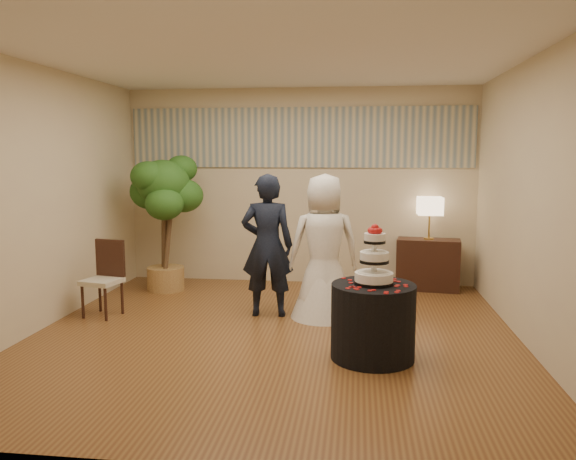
# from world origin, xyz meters

# --- Properties ---
(floor) EXTENTS (5.00, 5.00, 0.00)m
(floor) POSITION_xyz_m (0.00, 0.00, 0.00)
(floor) COLOR brown
(floor) RESTS_ON ground
(ceiling) EXTENTS (5.00, 5.00, 0.00)m
(ceiling) POSITION_xyz_m (0.00, 0.00, 2.80)
(ceiling) COLOR white
(ceiling) RESTS_ON wall_back
(wall_back) EXTENTS (5.00, 0.06, 2.80)m
(wall_back) POSITION_xyz_m (0.00, 2.50, 1.40)
(wall_back) COLOR beige
(wall_back) RESTS_ON ground
(wall_front) EXTENTS (5.00, 0.06, 2.80)m
(wall_front) POSITION_xyz_m (0.00, -2.50, 1.40)
(wall_front) COLOR beige
(wall_front) RESTS_ON ground
(wall_left) EXTENTS (0.06, 5.00, 2.80)m
(wall_left) POSITION_xyz_m (-2.50, 0.00, 1.40)
(wall_left) COLOR beige
(wall_left) RESTS_ON ground
(wall_right) EXTENTS (0.06, 5.00, 2.80)m
(wall_right) POSITION_xyz_m (2.50, 0.00, 1.40)
(wall_right) COLOR beige
(wall_right) RESTS_ON ground
(mural_border) EXTENTS (4.90, 0.02, 0.85)m
(mural_border) POSITION_xyz_m (0.00, 2.48, 2.10)
(mural_border) COLOR #9C9F90
(mural_border) RESTS_ON wall_back
(groom) EXTENTS (0.63, 0.44, 1.65)m
(groom) POSITION_xyz_m (-0.18, 0.72, 0.82)
(groom) COLOR black
(groom) RESTS_ON floor
(bride) EXTENTS (0.95, 0.92, 1.65)m
(bride) POSITION_xyz_m (0.47, 0.73, 0.83)
(bride) COLOR white
(bride) RESTS_ON floor
(cake_table) EXTENTS (0.90, 0.90, 0.69)m
(cake_table) POSITION_xyz_m (1.00, -0.54, 0.35)
(cake_table) COLOR black
(cake_table) RESTS_ON floor
(wedding_cake) EXTENTS (0.35, 0.35, 0.55)m
(wedding_cake) POSITION_xyz_m (1.00, -0.54, 0.97)
(wedding_cake) COLOR white
(wedding_cake) RESTS_ON cake_table
(console) EXTENTS (0.89, 0.48, 0.71)m
(console) POSITION_xyz_m (1.82, 2.23, 0.35)
(console) COLOR black
(console) RESTS_ON floor
(table_lamp) EXTENTS (0.33, 0.33, 0.58)m
(table_lamp) POSITION_xyz_m (1.82, 2.23, 1.00)
(table_lamp) COLOR #D2B48A
(table_lamp) RESTS_ON console
(ficus_tree) EXTENTS (1.26, 1.26, 1.89)m
(ficus_tree) POSITION_xyz_m (-1.77, 1.75, 0.95)
(ficus_tree) COLOR #295A1C
(ficus_tree) RESTS_ON floor
(side_chair) EXTENTS (0.48, 0.50, 0.87)m
(side_chair) POSITION_xyz_m (-2.07, 0.44, 0.44)
(side_chair) COLOR black
(side_chair) RESTS_ON floor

